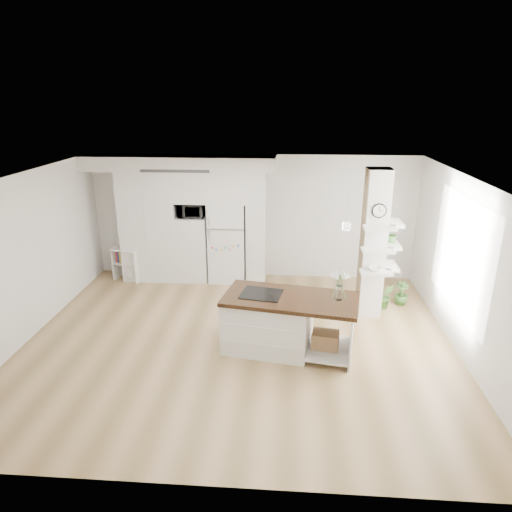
{
  "coord_description": "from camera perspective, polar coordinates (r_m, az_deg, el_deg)",
  "views": [
    {
      "loc": [
        0.77,
        -6.64,
        3.84
      ],
      "look_at": [
        0.22,
        0.9,
        1.19
      ],
      "focal_mm": 32.0,
      "sensor_mm": 36.0,
      "label": 1
    }
  ],
  "objects": [
    {
      "name": "floor",
      "position": [
        7.71,
        -2.17,
        -10.55
      ],
      "size": [
        7.0,
        6.0,
        0.01
      ],
      "primitive_type": "cube",
      "color": "tan",
      "rests_on": "ground"
    },
    {
      "name": "room",
      "position": [
        6.98,
        -2.36,
        2.78
      ],
      "size": [
        7.04,
        6.04,
        2.72
      ],
      "color": "white",
      "rests_on": "ground"
    },
    {
      "name": "cabinet_wall",
      "position": [
        9.86,
        -9.02,
        5.39
      ],
      "size": [
        4.0,
        0.71,
        2.7
      ],
      "color": "silver",
      "rests_on": "floor"
    },
    {
      "name": "refrigerator",
      "position": [
        9.87,
        -3.58,
        1.82
      ],
      "size": [
        0.78,
        0.69,
        1.75
      ],
      "color": "white",
      "rests_on": "floor"
    },
    {
      "name": "column",
      "position": [
        8.32,
        15.1,
        1.23
      ],
      "size": [
        0.69,
        0.9,
        2.7
      ],
      "color": "silver",
      "rests_on": "floor"
    },
    {
      "name": "window",
      "position": [
        7.81,
        24.23,
        0.13
      ],
      "size": [
        0.0,
        2.4,
        2.4
      ],
      "primitive_type": "plane",
      "rotation": [
        1.57,
        0.0,
        -1.57
      ],
      "color": "white",
      "rests_on": "room"
    },
    {
      "name": "pendant_light",
      "position": [
        7.07,
        11.62,
        4.84
      ],
      "size": [
        0.12,
        0.12,
        0.1
      ],
      "primitive_type": "cylinder",
      "color": "white",
      "rests_on": "room"
    },
    {
      "name": "kitchen_island",
      "position": [
        7.29,
        2.41,
        -8.13
      ],
      "size": [
        2.19,
        1.32,
        1.49
      ],
      "rotation": [
        0.0,
        0.0,
        -0.17
      ],
      "color": "silver",
      "rests_on": "floor"
    },
    {
      "name": "bookshelf",
      "position": [
        10.39,
        -15.55,
        -1.26
      ],
      "size": [
        0.68,
        0.51,
        0.72
      ],
      "rotation": [
        0.0,
        0.0,
        -0.3
      ],
      "color": "silver",
      "rests_on": "floor"
    },
    {
      "name": "floor_plant_a",
      "position": [
        9.04,
        15.9,
        -4.86
      ],
      "size": [
        0.28,
        0.23,
        0.5
      ],
      "primitive_type": "imported",
      "rotation": [
        0.0,
        0.0,
        -0.03
      ],
      "color": "#3D6E2C",
      "rests_on": "floor"
    },
    {
      "name": "floor_plant_b",
      "position": [
        9.32,
        17.7,
        -4.45
      ],
      "size": [
        0.3,
        0.3,
        0.46
      ],
      "primitive_type": "imported",
      "rotation": [
        0.0,
        0.0,
        -0.18
      ],
      "color": "#3D6E2C",
      "rests_on": "floor"
    },
    {
      "name": "microwave",
      "position": [
        9.76,
        -8.1,
        5.69
      ],
      "size": [
        0.54,
        0.37,
        0.3
      ],
      "primitive_type": "imported",
      "color": "#2D2D2D",
      "rests_on": "cabinet_wall"
    },
    {
      "name": "shelf_plant",
      "position": [
        8.48,
        16.67,
        2.65
      ],
      "size": [
        0.27,
        0.23,
        0.3
      ],
      "primitive_type": "imported",
      "color": "#3D6E2C",
      "rests_on": "column"
    },
    {
      "name": "decor_bowl",
      "position": [
        8.2,
        14.64,
        -1.58
      ],
      "size": [
        0.22,
        0.22,
        0.05
      ],
      "primitive_type": "imported",
      "color": "white",
      "rests_on": "column"
    }
  ]
}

